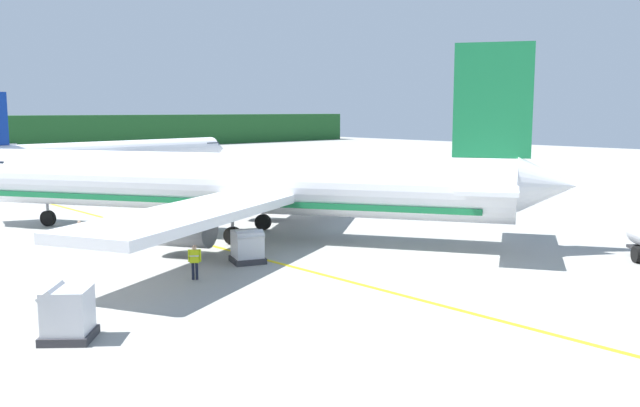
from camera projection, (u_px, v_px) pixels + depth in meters
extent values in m
cube|color=#999993|center=(77.00, 201.00, 61.57)|extent=(240.00, 320.00, 0.20)
cylinder|color=white|center=(226.00, 182.00, 43.66)|extent=(21.98, 32.72, 3.80)
cone|color=white|center=(546.00, 185.00, 38.27)|extent=(4.42, 4.41, 3.23)
cube|color=#192333|center=(5.00, 163.00, 48.17)|extent=(4.01, 3.73, 0.60)
cube|color=white|center=(190.00, 215.00, 34.50)|extent=(16.51, 11.19, 0.50)
cylinder|color=slate|center=(184.00, 227.00, 37.76)|extent=(3.54, 3.88, 2.20)
cube|color=white|center=(299.00, 180.00, 51.91)|extent=(15.63, 13.53, 0.50)
cylinder|color=slate|center=(265.00, 199.00, 49.95)|extent=(3.54, 3.88, 2.20)
cube|color=#19723F|center=(493.00, 101.00, 38.46)|extent=(2.60, 3.94, 6.50)
cube|color=white|center=(490.00, 184.00, 39.11)|extent=(10.55, 8.15, 0.24)
cube|color=#19723F|center=(227.00, 198.00, 43.80)|extent=(19.95, 29.54, 0.36)
cylinder|color=black|center=(48.00, 218.00, 47.78)|extent=(0.87, 1.12, 1.10)
cylinder|color=gray|center=(47.00, 207.00, 47.67)|extent=(0.20, 0.20, 0.50)
cylinder|color=black|center=(233.00, 236.00, 41.18)|extent=(0.87, 1.12, 1.10)
cylinder|color=gray|center=(232.00, 223.00, 41.07)|extent=(0.20, 0.20, 0.50)
cylinder|color=black|center=(263.00, 222.00, 46.13)|extent=(0.87, 1.12, 1.10)
cylinder|color=gray|center=(263.00, 211.00, 46.02)|extent=(0.20, 0.20, 0.50)
cylinder|color=white|center=(112.00, 155.00, 79.56)|extent=(30.32, 6.38, 3.18)
cone|color=white|center=(217.00, 149.00, 91.55)|extent=(2.32, 3.22, 3.02)
cube|color=#192333|center=(207.00, 144.00, 90.08)|extent=(2.29, 2.90, 0.50)
cube|color=white|center=(66.00, 157.00, 83.39)|extent=(4.05, 13.41, 0.42)
cylinder|color=slate|center=(87.00, 165.00, 83.15)|extent=(2.86, 2.12, 1.84)
cube|color=white|center=(137.00, 163.00, 73.40)|extent=(6.74, 13.95, 0.42)
cylinder|color=slate|center=(137.00, 171.00, 76.15)|extent=(2.86, 2.12, 1.84)
cube|color=navy|center=(112.00, 162.00, 79.68)|extent=(27.31, 5.90, 0.30)
cylinder|color=black|center=(190.00, 169.00, 88.44)|extent=(0.95, 0.39, 0.92)
cylinder|color=gray|center=(190.00, 164.00, 88.35)|extent=(0.17, 0.17, 0.42)
cylinder|color=black|center=(93.00, 175.00, 80.39)|extent=(0.95, 0.39, 0.92)
cylinder|color=gray|center=(93.00, 169.00, 80.29)|extent=(0.17, 0.17, 0.42)
cylinder|color=black|center=(113.00, 177.00, 77.54)|extent=(0.95, 0.39, 0.92)
cylinder|color=gray|center=(113.00, 172.00, 77.45)|extent=(0.17, 0.17, 0.42)
cylinder|color=silver|center=(15.00, 140.00, 138.29)|extent=(18.76, 12.84, 2.19)
cone|color=silver|center=(73.00, 139.00, 140.34)|extent=(2.55, 2.56, 1.86)
cube|color=silver|center=(15.00, 143.00, 133.43)|extent=(7.85, 8.97, 0.29)
cylinder|color=slate|center=(12.00, 146.00, 134.87)|extent=(2.24, 2.05, 1.27)
cube|color=silver|center=(27.00, 141.00, 143.68)|extent=(6.52, 9.50, 0.29)
cylinder|color=slate|center=(21.00, 145.00, 142.05)|extent=(2.24, 2.05, 1.27)
cube|color=navy|center=(64.00, 125.00, 139.64)|extent=(2.26, 1.52, 3.75)
cube|color=silver|center=(64.00, 139.00, 140.01)|extent=(4.74, 6.06, 0.14)
cube|color=navy|center=(16.00, 143.00, 138.37)|extent=(16.95, 11.64, 0.21)
cylinder|color=black|center=(19.00, 149.00, 137.22)|extent=(0.64, 0.51, 0.63)
cylinder|color=gray|center=(18.00, 147.00, 137.16)|extent=(0.12, 0.12, 0.29)
cylinder|color=black|center=(22.00, 148.00, 140.14)|extent=(0.64, 0.51, 0.63)
cylinder|color=gray|center=(22.00, 146.00, 140.08)|extent=(0.12, 0.12, 0.29)
cylinder|color=black|center=(637.00, 254.00, 36.29)|extent=(0.82, 0.85, 0.90)
cube|color=#333338|center=(248.00, 260.00, 36.37)|extent=(2.15, 2.15, 0.30)
cube|color=silver|center=(247.00, 244.00, 36.26)|extent=(1.89, 1.89, 1.42)
cube|color=silver|center=(250.00, 235.00, 35.71)|extent=(1.61, 1.09, 0.55)
cube|color=#333338|center=(69.00, 336.00, 24.13)|extent=(2.42, 2.42, 0.30)
cube|color=silver|center=(68.00, 310.00, 24.00)|extent=(2.14, 2.14, 1.57)
cube|color=silver|center=(52.00, 293.00, 23.90)|extent=(1.47, 1.57, 0.56)
cylinder|color=#191E33|center=(82.00, 241.00, 40.33)|extent=(0.14, 0.14, 0.80)
cylinder|color=#191E33|center=(79.00, 241.00, 40.27)|extent=(0.14, 0.14, 0.80)
cube|color=#CCE519|center=(80.00, 229.00, 40.20)|extent=(0.49, 0.38, 0.60)
cube|color=silver|center=(80.00, 229.00, 40.20)|extent=(0.50, 0.40, 0.06)
sphere|color=tan|center=(79.00, 222.00, 40.15)|extent=(0.22, 0.22, 0.22)
cylinder|color=#CCE519|center=(84.00, 228.00, 40.28)|extent=(0.09, 0.09, 0.57)
cylinder|color=#CCE519|center=(75.00, 229.00, 40.12)|extent=(0.09, 0.09, 0.57)
cylinder|color=#191E33|center=(104.00, 240.00, 40.28)|extent=(0.14, 0.14, 0.87)
cylinder|color=#191E33|center=(102.00, 241.00, 40.11)|extent=(0.14, 0.14, 0.87)
cube|color=#CCE519|center=(103.00, 228.00, 40.09)|extent=(0.49, 0.43, 0.65)
cube|color=silver|center=(103.00, 227.00, 40.09)|extent=(0.50, 0.45, 0.06)
sphere|color=tan|center=(102.00, 221.00, 40.03)|extent=(0.24, 0.24, 0.24)
cylinder|color=#CCE519|center=(105.00, 227.00, 40.35)|extent=(0.09, 0.09, 0.62)
cylinder|color=#CCE519|center=(100.00, 228.00, 39.82)|extent=(0.09, 0.09, 0.62)
cylinder|color=#191E33|center=(193.00, 271.00, 32.66)|extent=(0.14, 0.14, 0.84)
cylinder|color=#191E33|center=(197.00, 271.00, 32.67)|extent=(0.14, 0.14, 0.84)
cube|color=#CCE519|center=(195.00, 256.00, 32.56)|extent=(0.48, 0.45, 0.63)
cube|color=silver|center=(195.00, 256.00, 32.56)|extent=(0.49, 0.46, 0.06)
sphere|color=tan|center=(194.00, 247.00, 32.50)|extent=(0.23, 0.23, 0.23)
cylinder|color=#CCE519|center=(189.00, 256.00, 32.54)|extent=(0.09, 0.09, 0.60)
cylinder|color=#CCE519|center=(200.00, 256.00, 32.57)|extent=(0.09, 0.09, 0.60)
cube|color=yellow|center=(240.00, 253.00, 38.74)|extent=(0.30, 60.00, 0.01)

